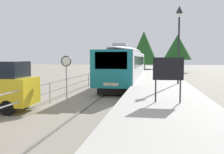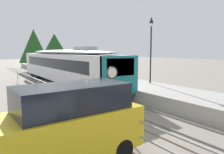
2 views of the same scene
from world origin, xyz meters
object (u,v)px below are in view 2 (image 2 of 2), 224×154
object	(u,v)px
platform_lamp_mid_platform	(151,37)
commuter_train	(64,65)
speed_limit_sign	(112,80)
parked_van_yellow	(67,124)

from	to	relation	value
platform_lamp_mid_platform	commuter_train	bearing A→B (deg)	119.52
speed_limit_sign	parked_van_yellow	xyz separation A→B (m)	(-3.31, -2.39, -0.83)
platform_lamp_mid_platform	speed_limit_sign	bearing A→B (deg)	-147.42
platform_lamp_mid_platform	speed_limit_sign	world-z (taller)	platform_lamp_mid_platform
commuter_train	parked_van_yellow	size ratio (longest dim) A/B	3.98
commuter_train	platform_lamp_mid_platform	world-z (taller)	platform_lamp_mid_platform
speed_limit_sign	commuter_train	bearing A→B (deg)	79.62
platform_lamp_mid_platform	parked_van_yellow	world-z (taller)	platform_lamp_mid_platform
platform_lamp_mid_platform	parked_van_yellow	bearing A→B (deg)	-146.32
commuter_train	parked_van_yellow	world-z (taller)	commuter_train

